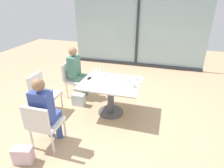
{
  "coord_description": "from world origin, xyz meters",
  "views": [
    {
      "loc": [
        1.04,
        -3.49,
        2.43
      ],
      "look_at": [
        0.0,
        0.1,
        0.65
      ],
      "focal_mm": 31.2,
      "sensor_mm": 36.0,
      "label": 1
    }
  ],
  "objects_px": {
    "wine_glass_6": "(119,75)",
    "handbag_0": "(79,100)",
    "chair_side_end": "(43,91)",
    "person_front_left": "(45,109)",
    "chair_front_left": "(43,123)",
    "wine_glass_3": "(95,71)",
    "wine_glass_2": "(104,75)",
    "wine_glass_4": "(137,79)",
    "wine_glass_0": "(129,80)",
    "handbag_1": "(23,155)",
    "cell_phone_on_table": "(89,78)",
    "dining_table_main": "(111,90)",
    "wine_glass_1": "(97,70)",
    "chair_far_left": "(73,77)",
    "person_far_left": "(77,70)",
    "coffee_cup": "(134,85)",
    "wine_glass_5": "(101,69)"
  },
  "relations": [
    {
      "from": "wine_glass_1",
      "to": "handbag_0",
      "type": "distance_m",
      "value": 0.85
    },
    {
      "from": "wine_glass_4",
      "to": "coffee_cup",
      "type": "bearing_deg",
      "value": -105.55
    },
    {
      "from": "wine_glass_6",
      "to": "handbag_0",
      "type": "height_order",
      "value": "wine_glass_6"
    },
    {
      "from": "dining_table_main",
      "to": "wine_glass_0",
      "type": "bearing_deg",
      "value": -5.79
    },
    {
      "from": "wine_glass_0",
      "to": "wine_glass_6",
      "type": "bearing_deg",
      "value": 148.54
    },
    {
      "from": "dining_table_main",
      "to": "wine_glass_5",
      "type": "distance_m",
      "value": 0.58
    },
    {
      "from": "wine_glass_1",
      "to": "handbag_1",
      "type": "distance_m",
      "value": 2.2
    },
    {
      "from": "wine_glass_2",
      "to": "wine_glass_4",
      "type": "bearing_deg",
      "value": 0.05
    },
    {
      "from": "person_front_left",
      "to": "wine_glass_4",
      "type": "distance_m",
      "value": 1.81
    },
    {
      "from": "chair_side_end",
      "to": "wine_glass_0",
      "type": "height_order",
      "value": "wine_glass_0"
    },
    {
      "from": "chair_front_left",
      "to": "cell_phone_on_table",
      "type": "height_order",
      "value": "chair_front_left"
    },
    {
      "from": "wine_glass_0",
      "to": "wine_glass_6",
      "type": "distance_m",
      "value": 0.29
    },
    {
      "from": "chair_side_end",
      "to": "person_front_left",
      "type": "relative_size",
      "value": 0.69
    },
    {
      "from": "wine_glass_5",
      "to": "coffee_cup",
      "type": "relative_size",
      "value": 2.06
    },
    {
      "from": "wine_glass_1",
      "to": "wine_glass_4",
      "type": "bearing_deg",
      "value": -14.52
    },
    {
      "from": "chair_front_left",
      "to": "wine_glass_3",
      "type": "distance_m",
      "value": 1.6
    },
    {
      "from": "wine_glass_1",
      "to": "handbag_1",
      "type": "bearing_deg",
      "value": -103.77
    },
    {
      "from": "person_front_left",
      "to": "cell_phone_on_table",
      "type": "distance_m",
      "value": 1.31
    },
    {
      "from": "dining_table_main",
      "to": "wine_glass_0",
      "type": "relative_size",
      "value": 6.68
    },
    {
      "from": "wine_glass_3",
      "to": "handbag_0",
      "type": "xyz_separation_m",
      "value": [
        -0.4,
        -0.1,
        -0.72
      ]
    },
    {
      "from": "chair_side_end",
      "to": "handbag_1",
      "type": "relative_size",
      "value": 2.9
    },
    {
      "from": "wine_glass_1",
      "to": "wine_glass_4",
      "type": "height_order",
      "value": "same"
    },
    {
      "from": "wine_glass_0",
      "to": "chair_side_end",
      "type": "bearing_deg",
      "value": -170.22
    },
    {
      "from": "dining_table_main",
      "to": "person_front_left",
      "type": "distance_m",
      "value": 1.44
    },
    {
      "from": "wine_glass_4",
      "to": "person_front_left",
      "type": "bearing_deg",
      "value": -135.56
    },
    {
      "from": "wine_glass_4",
      "to": "handbag_1",
      "type": "height_order",
      "value": "wine_glass_4"
    },
    {
      "from": "wine_glass_3",
      "to": "handbag_0",
      "type": "distance_m",
      "value": 0.83
    },
    {
      "from": "dining_table_main",
      "to": "chair_side_end",
      "type": "bearing_deg",
      "value": -166.1
    },
    {
      "from": "coffee_cup",
      "to": "handbag_0",
      "type": "xyz_separation_m",
      "value": [
        -1.31,
        0.17,
        -0.64
      ]
    },
    {
      "from": "cell_phone_on_table",
      "to": "coffee_cup",
      "type": "bearing_deg",
      "value": -7.71
    },
    {
      "from": "cell_phone_on_table",
      "to": "handbag_0",
      "type": "bearing_deg",
      "value": 176.26
    },
    {
      "from": "wine_glass_2",
      "to": "wine_glass_6",
      "type": "bearing_deg",
      "value": 11.21
    },
    {
      "from": "chair_side_end",
      "to": "person_front_left",
      "type": "height_order",
      "value": "person_front_left"
    },
    {
      "from": "wine_glass_6",
      "to": "dining_table_main",
      "type": "bearing_deg",
      "value": -140.6
    },
    {
      "from": "person_front_left",
      "to": "coffee_cup",
      "type": "bearing_deg",
      "value": 42.16
    },
    {
      "from": "chair_side_end",
      "to": "wine_glass_6",
      "type": "relative_size",
      "value": 4.7
    },
    {
      "from": "wine_glass_4",
      "to": "person_far_left",
      "type": "bearing_deg",
      "value": 163.25
    },
    {
      "from": "dining_table_main",
      "to": "wine_glass_2",
      "type": "height_order",
      "value": "wine_glass_2"
    },
    {
      "from": "coffee_cup",
      "to": "person_front_left",
      "type": "bearing_deg",
      "value": -137.84
    },
    {
      "from": "person_front_left",
      "to": "coffee_cup",
      "type": "height_order",
      "value": "person_front_left"
    },
    {
      "from": "chair_front_left",
      "to": "wine_glass_4",
      "type": "height_order",
      "value": "wine_glass_4"
    },
    {
      "from": "chair_front_left",
      "to": "wine_glass_2",
      "type": "bearing_deg",
      "value": 66.42
    },
    {
      "from": "cell_phone_on_table",
      "to": "handbag_0",
      "type": "relative_size",
      "value": 0.48
    },
    {
      "from": "chair_side_end",
      "to": "person_front_left",
      "type": "xyz_separation_m",
      "value": [
        0.65,
        -0.86,
        0.2
      ]
    },
    {
      "from": "wine_glass_4",
      "to": "wine_glass_6",
      "type": "height_order",
      "value": "same"
    },
    {
      "from": "chair_far_left",
      "to": "wine_glass_0",
      "type": "xyz_separation_m",
      "value": [
        1.52,
        -0.56,
        0.37
      ]
    },
    {
      "from": "wine_glass_0",
      "to": "wine_glass_1",
      "type": "height_order",
      "value": "same"
    },
    {
      "from": "handbag_1",
      "to": "cell_phone_on_table",
      "type": "bearing_deg",
      "value": 63.6
    },
    {
      "from": "wine_glass_1",
      "to": "cell_phone_on_table",
      "type": "relative_size",
      "value": 1.28
    },
    {
      "from": "person_far_left",
      "to": "wine_glass_2",
      "type": "xyz_separation_m",
      "value": [
        0.87,
        -0.47,
        0.16
      ]
    }
  ]
}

